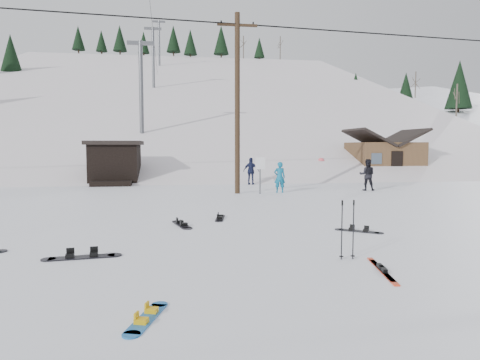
{
  "coord_description": "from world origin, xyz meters",
  "views": [
    {
      "loc": [
        -1.0,
        -7.51,
        2.4
      ],
      "look_at": [
        0.83,
        5.02,
        1.4
      ],
      "focal_mm": 32.0,
      "sensor_mm": 36.0,
      "label": 1
    }
  ],
  "objects": [
    {
      "name": "ground",
      "position": [
        0.0,
        0.0,
        0.0
      ],
      "size": [
        200.0,
        200.0,
        0.0
      ],
      "primitive_type": "plane",
      "color": "white",
      "rests_on": "ground"
    },
    {
      "name": "ski_slope",
      "position": [
        0.0,
        55.0,
        -12.0
      ],
      "size": [
        60.0,
        85.24,
        65.97
      ],
      "primitive_type": "cube",
      "rotation": [
        0.31,
        0.0,
        0.0
      ],
      "color": "white",
      "rests_on": "ground"
    },
    {
      "name": "ridge_right",
      "position": [
        38.0,
        50.0,
        -11.0
      ],
      "size": [
        45.66,
        93.98,
        54.59
      ],
      "primitive_type": "cube",
      "rotation": [
        0.21,
        -0.05,
        -0.12
      ],
      "color": "white",
      "rests_on": "ground"
    },
    {
      "name": "treeline_right",
      "position": [
        36.0,
        42.0,
        0.0
      ],
      "size": [
        20.0,
        60.0,
        10.0
      ],
      "primitive_type": null,
      "color": "black",
      "rests_on": "ground"
    },
    {
      "name": "treeline_crest",
      "position": [
        0.0,
        86.0,
        0.0
      ],
      "size": [
        50.0,
        6.0,
        10.0
      ],
      "primitive_type": null,
      "color": "black",
      "rests_on": "ski_slope"
    },
    {
      "name": "utility_pole",
      "position": [
        2.0,
        14.0,
        4.68
      ],
      "size": [
        2.0,
        0.26,
        9.0
      ],
      "color": "#3A2819",
      "rests_on": "ground"
    },
    {
      "name": "trail_sign",
      "position": [
        3.1,
        13.58,
        1.27
      ],
      "size": [
        0.5,
        0.09,
        1.85
      ],
      "color": "#595B60",
      "rests_on": "ground"
    },
    {
      "name": "lift_hut",
      "position": [
        -5.0,
        20.94,
        1.36
      ],
      "size": [
        3.4,
        4.1,
        2.75
      ],
      "color": "black",
      "rests_on": "ground"
    },
    {
      "name": "lift_tower_near",
      "position": [
        -4.0,
        30.0,
        7.86
      ],
      "size": [
        2.2,
        0.36,
        8.0
      ],
      "color": "#595B60",
      "rests_on": "ski_slope"
    },
    {
      "name": "lift_tower_mid",
      "position": [
        -4.0,
        50.0,
        14.36
      ],
      "size": [
        2.2,
        0.36,
        8.0
      ],
      "color": "#595B60",
      "rests_on": "ski_slope"
    },
    {
      "name": "lift_tower_far",
      "position": [
        -4.0,
        70.0,
        20.86
      ],
      "size": [
        2.2,
        0.36,
        8.0
      ],
      "color": "#595B60",
      "rests_on": "ski_slope"
    },
    {
      "name": "cabin",
      "position": [
        15.0,
        24.0,
        1.48
      ],
      "size": [
        5.39,
        4.4,
        3.77
      ],
      "color": "brown",
      "rests_on": "ground"
    },
    {
      "name": "hero_snowboard",
      "position": [
        -1.45,
        -1.6,
        0.02
      ],
      "size": [
        0.55,
        1.24,
        0.09
      ],
      "rotation": [
        0.0,
        0.0,
        1.27
      ],
      "color": "blue",
      "rests_on": "ground"
    },
    {
      "name": "hero_skis",
      "position": [
        2.88,
        0.09,
        0.03
      ],
      "size": [
        0.44,
        1.81,
        0.1
      ],
      "rotation": [
        0.0,
        0.0,
        -0.19
      ],
      "color": "red",
      "rests_on": "ground"
    },
    {
      "name": "ski_poles",
      "position": [
        2.56,
        1.03,
        0.65
      ],
      "size": [
        0.35,
        0.09,
        1.27
      ],
      "color": "black",
      "rests_on": "ground"
    },
    {
      "name": "board_scatter_a",
      "position": [
        -3.06,
        1.93,
        0.03
      ],
      "size": [
        1.65,
        0.47,
        0.12
      ],
      "rotation": [
        0.0,
        0.0,
        0.12
      ],
      "color": "black",
      "rests_on": "ground"
    },
    {
      "name": "board_scatter_b",
      "position": [
        -0.9,
        5.48,
        0.03
      ],
      "size": [
        0.61,
        1.54,
        0.11
      ],
      "rotation": [
        0.0,
        0.0,
        1.82
      ],
      "color": "black",
      "rests_on": "ground"
    },
    {
      "name": "board_scatter_d",
      "position": [
        4.03,
        3.78,
        0.02
      ],
      "size": [
        1.15,
        0.91,
        0.1
      ],
      "rotation": [
        0.0,
        0.0,
        -0.63
      ],
      "color": "black",
      "rests_on": "ground"
    },
    {
      "name": "board_scatter_f",
      "position": [
        0.37,
        6.52,
        0.02
      ],
      "size": [
        0.44,
        1.36,
        0.1
      ],
      "rotation": [
        0.0,
        0.0,
        1.4
      ],
      "color": "black",
      "rests_on": "ground"
    },
    {
      "name": "skier_teal",
      "position": [
        4.21,
        14.02,
        0.8
      ],
      "size": [
        0.62,
        0.45,
        1.6
      ],
      "primitive_type": "imported",
      "rotation": [
        0.0,
        0.0,
        3.03
      ],
      "color": "#0E668C",
      "rests_on": "ground"
    },
    {
      "name": "skier_dark",
      "position": [
        9.16,
        14.36,
        0.85
      ],
      "size": [
        1.02,
        0.92,
        1.71
      ],
      "primitive_type": "imported",
      "rotation": [
        0.0,
        0.0,
        2.74
      ],
      "color": "black",
      "rests_on": "ground"
    },
    {
      "name": "skier_pink",
      "position": [
        9.65,
        23.34,
        0.76
      ],
      "size": [
        1.12,
        0.86,
        1.53
      ],
      "primitive_type": "imported",
      "rotation": [
        0.0,
        0.0,
        3.47
      ],
      "color": "#F05461",
      "rests_on": "ground"
    },
    {
      "name": "skier_navy",
      "position": [
        3.54,
        18.8,
        0.85
      ],
      "size": [
        1.07,
        0.72,
        1.69
      ],
      "primitive_type": "imported",
      "rotation": [
        0.0,
        0.0,
        2.8
      ],
      "color": "#171C3B",
      "rests_on": "ground"
    }
  ]
}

